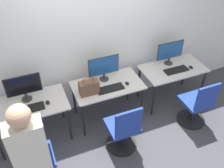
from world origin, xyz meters
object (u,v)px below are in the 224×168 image
Objects in this scene: office_chair_left at (38,164)px; keyboard_center at (110,89)px; keyboard_right at (176,70)px; handbag at (89,87)px; person_left at (33,161)px; monitor_center at (104,67)px; office_chair_center at (123,131)px; office_chair_right at (197,106)px; monitor_left at (24,87)px; keyboard_left at (29,109)px; monitor_right at (170,52)px; mouse_left at (48,102)px; mouse_right at (191,67)px; mouse_center at (127,83)px.

office_chair_left is 1.52m from keyboard_center.
handbag reaches higher than keyboard_right.
person_left is 1.88m from monitor_center.
office_chair_right is (1.34, 0.03, 0.00)m from office_chair_center.
monitor_left is 1.18× the size of keyboard_left.
handbag is at bearing -170.73° from monitor_right.
office_chair_center is (-0.04, -0.89, -0.57)m from monitor_center.
monitor_center is 1.18× the size of keyboard_center.
mouse_left is 0.10× the size of office_chair_center.
office_chair_left is at bearing -165.84° from mouse_right.
monitor_right is 1.71× the size of handbag.
office_chair_right is (2.61, 0.49, -0.57)m from person_left.
monitor_right is 1.04m from office_chair_right.
keyboard_right is 0.48× the size of office_chair_right.
monitor_center reaches higher than office_chair_left.
office_chair_left is (-0.05, -0.73, -0.34)m from keyboard_left.
keyboard_left is 1.12m from person_left.
office_chair_center is (-0.34, -0.63, -0.34)m from mouse_center.
person_left reaches higher than mouse_left.
office_chair_right is at bearing -24.20° from keyboard_center.
person_left reaches higher than monitor_right.
office_chair_right reaches higher than keyboard_left.
office_chair_left is at bearing -175.68° from office_chair_center.
monitor_center is (1.31, 1.35, -0.00)m from person_left.
mouse_left reaches higher than keyboard_center.
office_chair_left is 3.02× the size of handbag.
office_chair_right is 3.02× the size of handbag.
office_chair_center is 1.34m from office_chair_right.
handbag is (-1.64, 0.61, 0.44)m from office_chair_right.
mouse_center is at bearing 179.66° from mouse_right.
mouse_right is at bearing -0.34° from mouse_center.
mouse_right reaches higher than keyboard_center.
keyboard_right is at bearing -10.99° from monitor_center.
monitor_left is at bearing 175.06° from keyboard_right.
keyboard_center is at bearing 86.17° from office_chair_center.
monitor_center is 1.71× the size of handbag.
mouse_center is 0.10× the size of office_chair_center.
person_left reaches higher than office_chair_center.
mouse_left and mouse_right have the same top height.
handbag is at bearing 178.76° from mouse_center.
office_chair_center is (1.27, 0.46, -0.57)m from person_left.
monitor_left is 0.57× the size of office_chair_center.
mouse_right is (1.24, -0.01, 0.00)m from mouse_center.
mouse_center and mouse_right have the same top height.
monitor_right is 0.34m from keyboard_right.
person_left reaches higher than office_chair_left.
keyboard_center is 0.70m from office_chair_center.
mouse_left is 1.20m from office_chair_center.
monitor_left reaches higher than office_chair_right.
monitor_left reaches higher than mouse_left.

